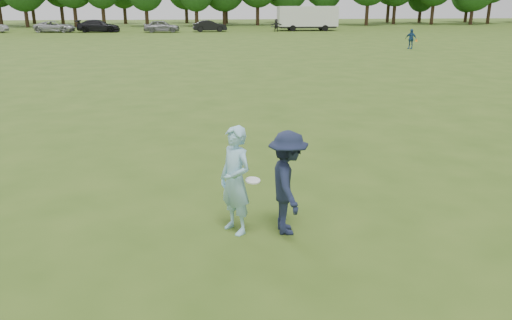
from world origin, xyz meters
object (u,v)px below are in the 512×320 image
Objects in this scene: car_d at (98,26)px; car_f at (210,26)px; player_far_d at (276,25)px; field_cone at (416,40)px; defender at (288,183)px; thrower at (235,180)px; car_c at (55,27)px; cargo_trailer at (307,17)px; player_far_b at (411,39)px; car_e at (162,26)px.

car_f is at bearing -91.28° from car_d.
player_far_d reaches higher than car_f.
defender is at bearing -115.76° from field_cone.
car_c is at bearing 163.27° from thrower.
car_c is at bearing 86.70° from car_d.
thrower is 0.40× the size of car_c.
thrower is 0.23× the size of cargo_trailer.
thrower reaches higher than car_c.
player_far_b is 40.79m from car_d.
player_far_d is 8.82m from car_f.
player_far_d is at bearing -92.17° from car_d.
cargo_trailer reaches higher than field_cone.
thrower is 63.63m from car_c.
player_far_d is at bearing 136.52° from thrower.
player_far_d is 21.13m from field_cone.
field_cone is (40.85, -18.66, -0.56)m from car_c.
thrower is 0.38× the size of car_d.
defender is 0.36× the size of car_d.
thrower is at bearing -166.55° from car_d.
car_e is 19.56m from cargo_trailer.
field_cone is (35.30, -18.32, -0.64)m from car_d.
player_far_b reaches higher than car_f.
player_far_b reaches higher than car_e.
car_d is at bearing 13.68° from defender.
cargo_trailer reaches higher than player_far_b.
car_f is at bearing 167.25° from player_far_b.
car_d reaches higher than field_cone.
car_e is 6.25m from car_f.
field_cone is (12.08, -17.33, -0.66)m from player_far_d.
player_far_b is at bearing 118.34° from thrower.
thrower is 0.45× the size of car_e.
car_c is 19.99m from car_f.
car_d is (-31.55, 25.86, -0.06)m from player_far_b.
field_cone is (3.76, 7.55, -0.70)m from player_far_b.
defender is 38.17m from player_far_b.
player_far_b is at bearing -129.08° from car_d.
car_c is 1.16× the size of car_f.
thrower is 6.83× the size of field_cone.
car_c is (-37.09, 26.21, -0.14)m from player_far_b.
car_d is 18.08× the size of field_cone.
car_d is (-23.23, 0.99, -0.03)m from player_far_d.
thrower reaches higher than car_f.
player_far_d reaches higher than car_e.
cargo_trailer is at bearing -83.57° from car_e.
car_e reaches higher than car_f.
car_e is at bearing -97.96° from car_d.
thrower is 46.94m from field_cone.
car_c is 44.92m from field_cone.
player_far_d is 0.30× the size of car_d.
player_far_d is at bearing 151.84° from player_far_b.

